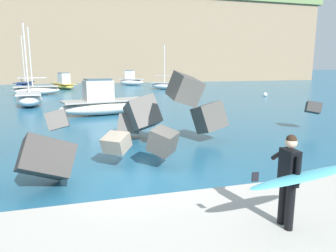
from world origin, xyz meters
The scene contains 12 objects.
ground_plane centered at (0.00, 0.00, 0.00)m, with size 400.00×400.00×0.00m, color #235B7A.
breakwater_jetty centered at (-3.55, 2.23, 1.17)m, with size 30.57×8.08×3.07m.
surfer_with_board centered at (2.14, -3.99, 1.28)m, with size 2.11×1.20×1.78m.
boat_near_centre centered at (-3.85, 37.94, 0.67)m, with size 4.20×6.50×2.27m.
boat_near_right centered at (-9.62, 42.42, 0.47)m, with size 2.53×5.86×7.62m.
boat_mid_left centered at (-0.02, 12.40, 0.74)m, with size 6.33×3.30×2.39m.
boat_mid_centre centered at (6.69, 42.96, 0.79)m, with size 4.49×3.99×2.51m.
boat_mid_right centered at (-5.55, 18.70, 0.60)m, with size 2.55×5.23×6.52m.
boat_far_left centered at (-6.24, 28.65, 0.57)m, with size 5.06×2.42×7.32m.
boat_far_right centered at (9.99, 32.75, 0.53)m, with size 4.69×4.62×5.98m.
mooring_buoy_inner centered at (17.34, 20.21, 0.22)m, with size 0.44×0.44×0.44m.
headland_bluff centered at (8.03, 72.41, 8.75)m, with size 84.63×43.62×17.45m.
Camera 1 is at (-1.47, -8.42, 3.22)m, focal length 32.90 mm.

